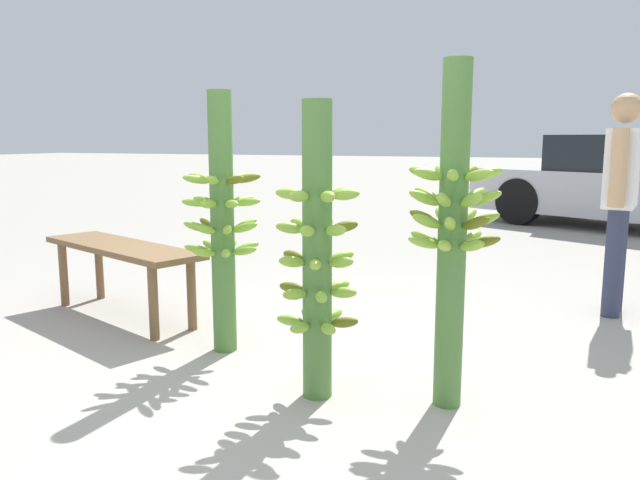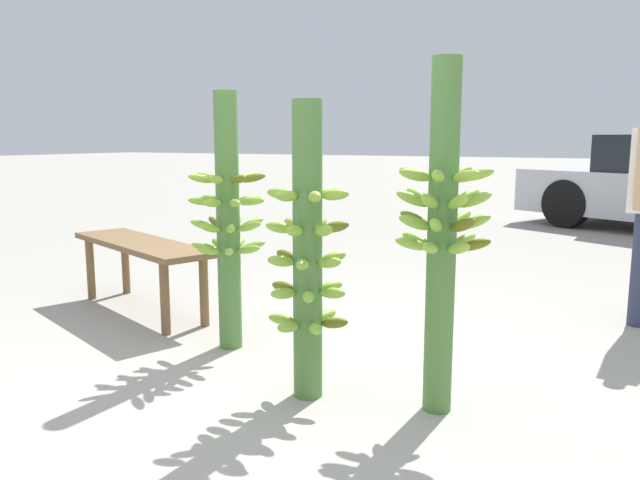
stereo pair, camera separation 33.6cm
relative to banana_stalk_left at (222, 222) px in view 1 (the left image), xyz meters
The scene contains 7 objects.
ground_plane 1.13m from the banana_stalk_left, 35.98° to the right, with size 80.00×80.00×0.00m, color #9E998E.
banana_stalk_left is the anchor object (origin of this frame).
banana_stalk_center 0.87m from the banana_stalk_left, 28.96° to the right, with size 0.40×0.40×1.41m.
banana_stalk_right 1.39m from the banana_stalk_left, 11.78° to the right, with size 0.44×0.43×1.58m.
vendor_person 2.77m from the banana_stalk_left, 38.12° to the left, with size 0.26×0.66×1.54m.
market_bench 1.12m from the banana_stalk_left, 161.17° to the left, with size 1.51×0.89×0.51m.
parked_car 7.02m from the banana_stalk_left, 66.95° to the left, with size 4.54×3.37×1.29m.
Camera 1 is at (1.16, -2.60, 1.24)m, focal length 35.00 mm.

